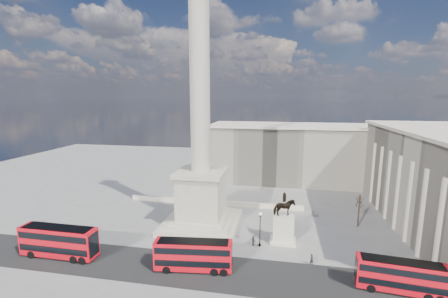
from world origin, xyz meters
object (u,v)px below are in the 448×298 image
red_bus_b (194,255)px  equestrian_statue (283,225)px  pedestrian_walking (312,259)px  pedestrian_standing (414,268)px  pedestrian_crossing (253,241)px  nelsons_column (201,160)px  victorian_lamp (260,226)px  red_bus_c (401,276)px  red_bus_a (59,241)px

red_bus_b → equestrian_statue: size_ratio=1.26×
pedestrian_walking → pedestrian_standing: (13.82, 0.25, 0.07)m
equestrian_statue → pedestrian_crossing: bearing=-156.1°
nelsons_column → victorian_lamp: size_ratio=8.47×
equestrian_statue → pedestrian_standing: (17.94, -6.06, -2.18)m
red_bus_b → red_bus_c: 27.02m
nelsons_column → pedestrian_crossing: 17.29m
red_bus_c → victorian_lamp: bearing=160.6°
victorian_lamp → equestrian_statue: bearing=28.6°
red_bus_c → pedestrian_walking: bearing=162.9°
nelsons_column → equestrian_statue: bearing=-15.5°
nelsons_column → red_bus_b: (2.87, -15.08, -10.58)m
red_bus_b → victorian_lamp: bearing=38.6°
victorian_lamp → pedestrian_crossing: (-1.05, -0.08, -2.62)m
nelsons_column → victorian_lamp: bearing=-28.6°
victorian_lamp → equestrian_statue: 4.33m
red_bus_b → nelsons_column: bearing=94.5°
red_bus_b → pedestrian_walking: (16.66, 4.49, -1.48)m
nelsons_column → red_bus_c: 35.10m
victorian_lamp → pedestrian_standing: bearing=-10.4°
red_bus_a → red_bus_b: bearing=1.4°
pedestrian_crossing → pedestrian_walking: bearing=-161.2°
pedestrian_crossing → red_bus_c: bearing=-160.2°
red_bus_c → pedestrian_crossing: 21.16m
red_bus_b → red_bus_c: bearing=-6.1°
red_bus_a → red_bus_b: (21.36, 0.32, -0.22)m
pedestrian_walking → equestrian_statue: bearing=89.7°
red_bus_a → pedestrian_walking: 38.36m
red_bus_b → pedestrian_walking: 17.32m
red_bus_a → equestrian_statue: (33.90, 11.12, 0.55)m
red_bus_b → pedestrian_crossing: 11.67m
equestrian_statue → pedestrian_crossing: (-4.84, -2.15, -2.26)m
red_bus_a → red_bus_c: 48.38m
pedestrian_walking → pedestrian_standing: size_ratio=0.92×
nelsons_column → pedestrian_standing: (33.35, -10.34, -11.99)m
red_bus_c → pedestrian_crossing: size_ratio=6.22×
nelsons_column → red_bus_c: bearing=-26.6°
red_bus_a → pedestrian_standing: bearing=6.1°
nelsons_column → pedestrian_standing: nelsons_column is taller
nelsons_column → victorian_lamp: 16.27m
equestrian_statue → pedestrian_crossing: size_ratio=5.23×
pedestrian_walking → red_bus_b: bearing=161.6°
red_bus_b → pedestrian_walking: red_bus_b is taller
equestrian_statue → red_bus_c: bearing=-36.4°
red_bus_c → equestrian_statue: 18.01m
nelsons_column → pedestrian_crossing: nelsons_column is taller
red_bus_a → victorian_lamp: (30.11, 9.06, 0.91)m
equestrian_statue → pedestrian_standing: bearing=-18.7°
red_bus_b → pedestrian_standing: red_bus_b is taller
nelsons_column → equestrian_statue: size_ratio=5.63×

